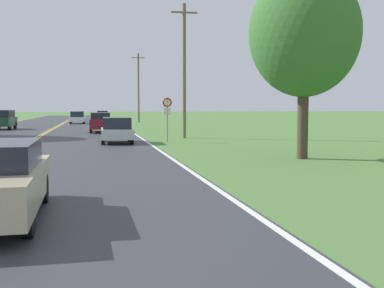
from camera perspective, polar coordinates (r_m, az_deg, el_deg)
The scene contains 9 objects.
traffic_sign at distance 29.27m, azimuth -2.95°, elevation 4.23°, with size 0.60×0.10×2.72m.
utility_pole_midground at distance 33.16m, azimuth -0.92°, elevation 8.86°, with size 1.80×0.24×9.12m.
utility_pole_far at distance 66.25m, azimuth -6.36°, elevation 6.75°, with size 1.80×0.24×9.37m.
tree_left_verge at distance 20.74m, azimuth 13.16°, elevation 12.62°, with size 4.56×4.56×7.80m.
car_silver_hatchback_approaching at distance 28.91m, azimuth -8.91°, elevation 1.72°, with size 1.89×3.79×1.53m.
car_maroon_suv_mid_near at distance 41.32m, azimuth -10.83°, elevation 2.64°, with size 1.76×4.87×1.67m.
car_dark_green_suv_mid_far at distance 48.90m, azimuth -21.41°, elevation 2.75°, with size 1.89×3.98×1.84m.
car_white_hatchback_receding at distance 62.46m, azimuth -13.43°, elevation 3.10°, with size 1.86×3.66×1.56m.
car_red_hatchback_distant at distance 82.99m, azimuth -10.56°, elevation 3.44°, with size 1.96×4.01×1.45m.
Camera 1 is at (3.97, 1.16, 2.18)m, focal length 45.00 mm.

